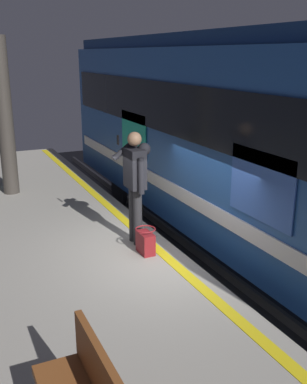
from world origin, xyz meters
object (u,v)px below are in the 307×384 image
at_px(station_column, 5,118).
at_px(train_carriage, 256,132).
at_px(passenger, 135,179).
at_px(handbag, 145,242).

bearing_deg(station_column, train_carriage, -129.70).
relative_size(train_carriage, station_column, 3.71).
bearing_deg(passenger, handbag, 175.80).
bearing_deg(station_column, handbag, -161.36).
height_order(passenger, station_column, station_column).
distance_m(handbag, station_column, 4.59).
bearing_deg(train_carriage, handbag, 107.42).
distance_m(passenger, handbag, 0.99).
distance_m(train_carriage, passenger, 2.63).
bearing_deg(passenger, train_carriage, -81.73).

